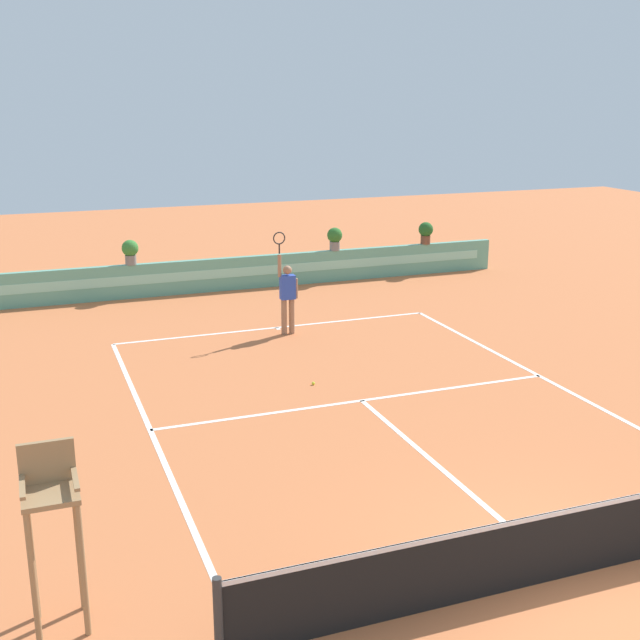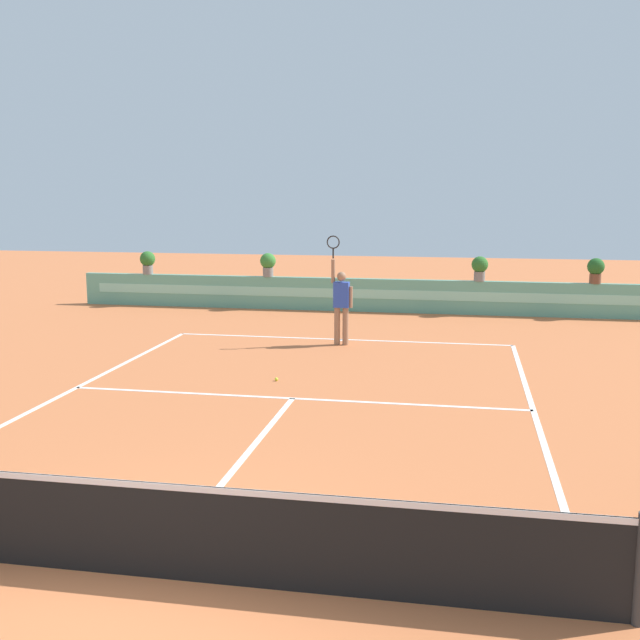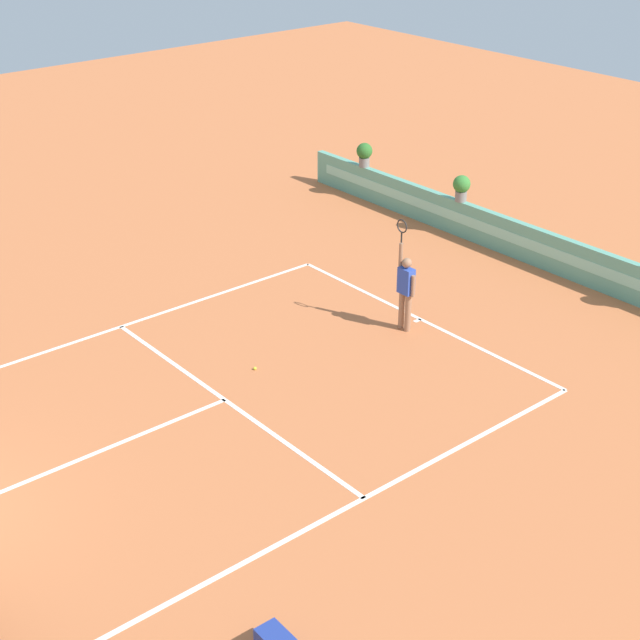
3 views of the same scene
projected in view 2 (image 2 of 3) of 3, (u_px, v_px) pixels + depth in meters
The scene contains 10 objects.
ground_plane at pixel (287, 405), 13.06m from camera, with size 60.00×60.00×0.00m, color #C66B3D.
court_lines at pixel (296, 394), 13.76m from camera, with size 8.32×11.94×0.01m.
net at pixel (143, 526), 7.16m from camera, with size 8.92×0.10×1.00m.
back_wall_barrier at pixel (365, 295), 23.05m from camera, with size 18.00×0.21×1.00m.
tennis_player at pixel (341, 301), 17.96m from camera, with size 0.62×0.22×2.58m.
tennis_ball_near_baseline at pixel (276, 379), 14.68m from camera, with size 0.07×0.07×0.07m, color #CCE033.
potted_plant_far_right at pixel (596, 269), 21.70m from camera, with size 0.48×0.48×0.72m.
potted_plant_right at pixel (480, 267), 22.28m from camera, with size 0.48×0.48×0.72m.
potted_plant_far_left at pixel (148, 261), 24.14m from camera, with size 0.48×0.48×0.72m.
potted_plant_left at pixel (268, 263), 23.43m from camera, with size 0.48×0.48×0.72m.
Camera 2 is at (2.86, -6.32, 3.62)m, focal length 42.89 mm.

